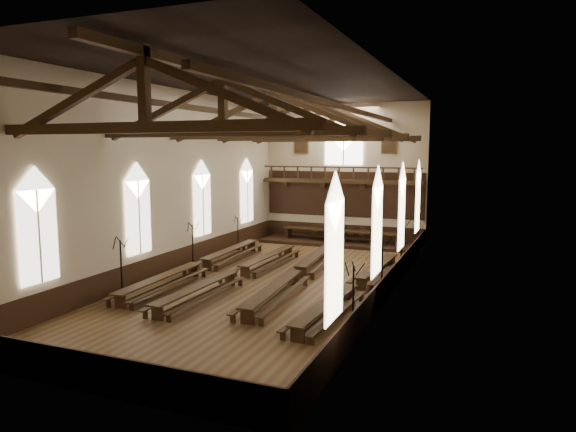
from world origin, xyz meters
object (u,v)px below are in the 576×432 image
Objects in this scene: refectory_row_b at (238,272)px; candelabrum_left_far at (238,239)px; dais at (341,243)px; refectory_row_d at (356,285)px; candelabrum_left_mid at (193,254)px; candelabrum_right_near at (353,309)px; candelabrum_right_mid at (382,276)px; candelabrum_right_far at (401,253)px; candelabrum_left_near at (122,278)px; refectory_row_a at (200,264)px; refectory_row_c at (297,272)px; high_table at (341,232)px.

candelabrum_left_far is at bearing 117.21° from refectory_row_b.
refectory_row_d is at bearing -70.97° from dais.
refectory_row_b is at bearing -25.55° from candelabrum_left_mid.
candelabrum_right_near is at bearing -72.58° from dais.
candelabrum_right_far reaches higher than candelabrum_right_mid.
dais is 4.03× the size of candelabrum_right_far.
candelabrum_left_near is at bearing -109.85° from dais.
candelabrum_right_near is (9.96, -5.48, 0.27)m from refectory_row_a.
candelabrum_left_mid is (-6.69, 0.80, 0.28)m from refectory_row_c.
high_table is at bearing 80.37° from refectory_row_b.
candelabrum_left_near is (-3.82, -4.23, 0.33)m from refectory_row_b.
high_table is at bearing 0.00° from dais.
candelabrum_right_far reaches higher than refectory_row_a.
refectory_row_a is 9.97m from candelabrum_right_mid.
candelabrum_right_near reaches higher than refectory_row_b.
refectory_row_b is 6.24m from refectory_row_d.
refectory_row_a is at bearing -43.24° from candelabrum_left_mid.
refectory_row_a is at bearing 173.88° from refectory_row_d.
candelabrum_right_near is at bearing -77.05° from refectory_row_d.
candelabrum_left_mid is at bearing 136.76° from refectory_row_a.
candelabrum_left_near reaches higher than dais.
candelabrum_right_far is (5.24, -5.94, -0.04)m from high_table.
refectory_row_d is at bearing 21.84° from candelabrum_left_near.
refectory_row_d reaches higher than dais.
candelabrum_right_near is 0.92× the size of candelabrum_right_far.
refectory_row_d is at bearing -6.12° from refectory_row_a.
dais is (-4.20, 12.19, -0.38)m from refectory_row_d.
candelabrum_left_mid is 5.61m from candelabrum_left_far.
candelabrum_left_mid is (-3.82, 1.83, 0.30)m from refectory_row_b.
high_table is (4.72, 11.23, 0.38)m from refectory_row_a.
candelabrum_right_far reaches higher than high_table.
candelabrum_right_near reaches higher than dais.
refectory_row_c is 7.26m from candelabrum_right_near.
refectory_row_d is 10.84m from candelabrum_left_near.
refectory_row_d is 6.35m from candelabrum_right_far.
refectory_row_c is 5.17× the size of candelabrum_left_near.
high_table is at bearing 94.36° from refectory_row_c.
candelabrum_right_mid is at bearing -0.81° from refectory_row_a.
candelabrum_right_far reaches higher than refectory_row_c.
refectory_row_b is 3.05m from refectory_row_c.
candelabrum_left_mid is at bearing 149.44° from candelabrum_right_near.
dais is 7.96m from candelabrum_right_far.
refectory_row_d is 1.58× the size of high_table.
candelabrum_right_far is (11.10, -1.38, 0.16)m from candelabrum_left_far.
candelabrum_right_mid is at bearing -90.00° from candelabrum_right_far.
candelabrum_left_mid reaches higher than dais.
high_table is (0.00, 0.00, 0.79)m from dais.
refectory_row_d is 5.94× the size of candelabrum_left_far.
high_table is (-0.84, 10.96, 0.38)m from refectory_row_c.
candelabrum_left_near is (-1.14, -4.99, 0.32)m from refectory_row_a.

